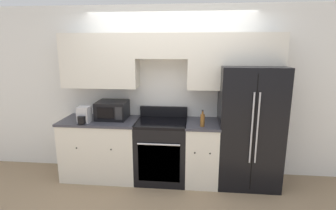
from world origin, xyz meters
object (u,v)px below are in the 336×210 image
Objects in this scene: refrigerator at (249,126)px; microwave at (112,110)px; oven_range at (162,150)px; bottle at (202,120)px.

refrigerator reaches higher than microwave.
refrigerator is 2.04m from microwave.
oven_range is 0.83m from bottle.
microwave is at bearing 178.68° from refrigerator.
bottle is at bearing -11.11° from microwave.
microwave reaches higher than oven_range.
bottle is (1.36, -0.27, -0.04)m from microwave.
refrigerator is at bearing 18.09° from bottle.
bottle is (-0.67, -0.22, 0.14)m from refrigerator.
microwave is (-0.76, 0.08, 0.59)m from oven_range.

